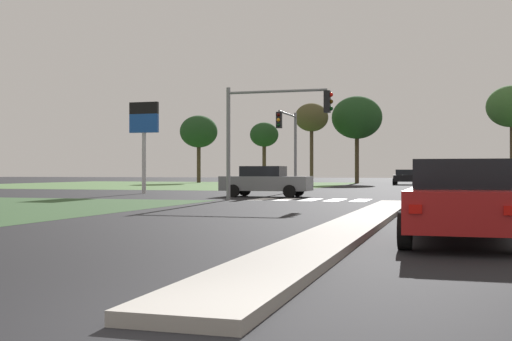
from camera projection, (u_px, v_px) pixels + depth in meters
The scene contains 26 objects.
ground_plane at pixel (410, 197), 34.09m from camera, with size 200.00×200.00×0.00m, color black.
grass_verge_far_left at pixel (159, 185), 64.88m from camera, with size 35.00×35.00×0.01m, color #476B38.
median_island_near at pixel (359, 223), 15.89m from camera, with size 1.20×22.00×0.14m, color gray.
median_island_far at pixel (428, 185), 58.04m from camera, with size 1.20×36.00×0.14m, color gray.
lane_dash_third at pixel (501, 216), 19.27m from camera, with size 0.14×2.00×0.01m, color silver.
lane_dash_fourth at pixel (490, 206), 25.01m from camera, with size 0.14×2.00×0.01m, color silver.
stop_bar_near at pixel (496, 204), 26.30m from camera, with size 6.40×0.50×0.01m, color silver.
crosswalk_bar_near at pixel (262, 199), 30.95m from camera, with size 0.70×2.80×0.01m, color silver.
crosswalk_bar_second at pixel (286, 199), 30.62m from camera, with size 0.70×2.80×0.01m, color silver.
crosswalk_bar_third at pixel (311, 200), 30.29m from camera, with size 0.70×2.80×0.01m, color silver.
crosswalk_bar_fourth at pixel (336, 200), 29.96m from camera, with size 0.70×2.80×0.01m, color silver.
crosswalk_bar_fifth at pixel (361, 200), 29.63m from camera, with size 0.70×2.80×0.01m, color silver.
car_teal_second at pixel (484, 182), 32.22m from camera, with size 4.64×1.94×1.59m.
car_black_fourth at pixel (405, 177), 64.76m from camera, with size 2.07×4.40×1.48m.
car_silver_fifth at pixel (454, 189), 20.33m from camera, with size 2.08×4.38×1.48m.
car_red_sixth at pixel (461, 200), 12.11m from camera, with size 2.02×4.61×1.52m.
car_grey_seventh at pixel (266, 181), 34.01m from camera, with size 4.60×2.07×1.57m.
traffic_signal_far_left at pixel (289, 136), 40.98m from camera, with size 0.32×4.50×5.08m.
traffic_signal_near_left at pixel (268, 121), 29.42m from camera, with size 4.88×0.32×5.10m.
pedestrian_at_median at pixel (419, 172), 47.49m from camera, with size 0.34×0.34×1.86m.
fuel_price_totem at pixel (144, 127), 38.99m from camera, with size 1.80×0.24×5.39m.
treeline_near at pixel (199, 132), 76.50m from camera, with size 4.36×4.36×7.77m.
treeline_second at pixel (264, 135), 75.55m from camera, with size 3.27×3.27×6.90m.
treeline_third at pixel (312, 118), 70.03m from camera, with size 3.54×3.54×8.54m.
treeline_fourth at pixel (357, 118), 72.08m from camera, with size 5.48×5.48×9.51m.
treeline_fifth at pixel (511, 107), 67.95m from camera, with size 5.05×5.05×10.14m.
Camera 1 is at (2.20, -4.93, 1.30)m, focal length 46.49 mm.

